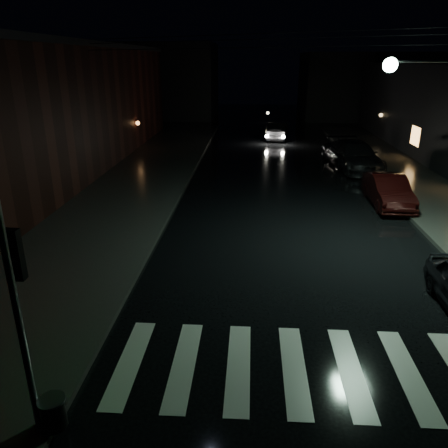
% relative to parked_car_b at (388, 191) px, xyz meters
% --- Properties ---
extents(ground, '(120.00, 120.00, 0.00)m').
position_rel_parked_car_b_xyz_m(ground, '(-7.60, -12.14, -0.70)').
color(ground, black).
rests_on(ground, ground).
extents(sidewalk_left, '(6.00, 44.00, 0.15)m').
position_rel_parked_car_b_xyz_m(sidewalk_left, '(-12.60, 1.86, -0.62)').
color(sidewalk_left, '#282826').
rests_on(sidewalk_left, ground).
extents(sidewalk_right, '(4.00, 44.00, 0.15)m').
position_rel_parked_car_b_xyz_m(sidewalk_right, '(2.40, 1.86, -0.62)').
color(sidewalk_right, '#282826').
rests_on(sidewalk_right, ground).
extents(building_left, '(10.00, 36.00, 7.00)m').
position_rel_parked_car_b_xyz_m(building_left, '(-19.60, 3.86, 2.80)').
color(building_left, black).
rests_on(building_left, ground).
extents(building_far_left, '(14.00, 10.00, 8.00)m').
position_rel_parked_car_b_xyz_m(building_far_left, '(-17.60, 32.86, 3.30)').
color(building_far_left, black).
rests_on(building_far_left, ground).
extents(building_far_right, '(14.00, 10.00, 7.00)m').
position_rel_parked_car_b_xyz_m(building_far_right, '(6.40, 32.86, 2.80)').
color(building_far_right, black).
rests_on(building_far_right, ground).
extents(crosswalk, '(9.00, 3.00, 0.01)m').
position_rel_parked_car_b_xyz_m(crosswalk, '(-4.60, -11.64, -0.69)').
color(crosswalk, beige).
rests_on(crosswalk, ground).
extents(signal_pole_corner, '(0.68, 0.61, 4.20)m').
position_rel_parked_car_b_xyz_m(signal_pole_corner, '(-9.74, -13.60, 0.85)').
color(signal_pole_corner, slate).
rests_on(signal_pole_corner, ground).
extents(parked_car_b, '(1.56, 4.26, 1.39)m').
position_rel_parked_car_b_xyz_m(parked_car_b, '(0.00, 0.00, 0.00)').
color(parked_car_b, black).
rests_on(parked_car_b, ground).
extents(parked_car_c, '(2.95, 5.90, 1.64)m').
position_rel_parked_car_b_xyz_m(parked_car_c, '(0.00, 7.09, 0.13)').
color(parked_car_c, black).
rests_on(parked_car_c, ground).
extents(parked_car_d, '(2.91, 5.41, 1.44)m').
position_rel_parked_car_b_xyz_m(parked_car_d, '(-0.14, 7.97, 0.02)').
color(parked_car_d, black).
rests_on(parked_car_d, ground).
extents(oncoming_car, '(2.00, 4.39, 1.39)m').
position_rel_parked_car_b_xyz_m(oncoming_car, '(-4.10, 17.36, 0.00)').
color(oncoming_car, black).
rests_on(oncoming_car, ground).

